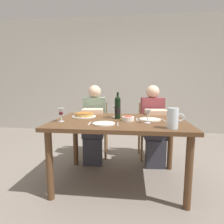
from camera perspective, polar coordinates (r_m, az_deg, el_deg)
The scene contains 20 objects.
ground_plane at distance 2.37m, azimuth 2.26°, elevation -20.88°, with size 8.00×8.00×0.00m, color slate.
back_wall at distance 4.63m, azimuth 4.75°, elevation 11.26°, with size 8.00×0.10×2.80m, color #B2ADA3.
dining_table at distance 2.13m, azimuth 2.36°, elevation -4.95°, with size 1.50×1.00×0.76m.
wine_bottle at distance 2.17m, azimuth 1.77°, elevation 1.41°, with size 0.07×0.07×0.32m.
water_pitcher at distance 1.76m, azimuth 18.45°, elevation -2.24°, with size 0.16×0.10×0.19m.
baked_tart at distance 2.34m, azimuth -8.73°, elevation -0.82°, with size 0.30×0.30×0.06m.
salad_bowl at distance 2.07m, azimuth 5.06°, elevation -1.94°, with size 0.14×0.14×0.06m.
wine_glass_left_diner at distance 2.29m, azimuth 1.01°, elevation 0.92°, with size 0.07×0.07×0.14m.
wine_glass_right_diner at distance 1.95m, azimuth 11.17°, elevation -0.42°, with size 0.07×0.07×0.14m.
wine_glass_centre at distance 2.08m, azimuth -15.68°, elevation -0.01°, with size 0.07×0.07×0.15m.
dinner_plate_left_setting at distance 1.88m, azimuth -2.58°, elevation -3.61°, with size 0.23×0.23×0.01m, color silver.
dinner_plate_right_setting at distance 2.16m, azimuth 11.79°, elevation -2.26°, with size 0.25×0.25×0.01m, color silver.
fork_left_setting at distance 1.91m, azimuth -7.03°, elevation -3.59°, with size 0.16×0.01×0.01m, color silver.
knife_left_setting at distance 1.87m, azimuth 1.98°, elevation -3.83°, with size 0.18×0.01×0.01m, color silver.
knife_right_setting at distance 2.18m, azimuth 15.72°, elevation -2.39°, with size 0.18×0.01×0.01m, color silver.
spoon_right_setting at distance 2.15m, azimuth 7.80°, elevation -2.29°, with size 0.16×0.01×0.01m, color silver.
chair_left at distance 3.09m, azimuth -4.96°, elevation -4.07°, with size 0.43×0.43×0.87m.
diner_left at distance 2.83m, azimuth -5.59°, elevation -2.72°, with size 0.36×0.53×1.16m.
chair_right at distance 3.05m, azimuth 11.93°, elevation -4.37°, with size 0.43×0.43×0.87m.
diner_right at distance 2.80m, azimuth 12.80°, elevation -3.02°, with size 0.36×0.53×1.16m.
Camera 1 is at (0.15, -2.07, 1.15)m, focal length 29.24 mm.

